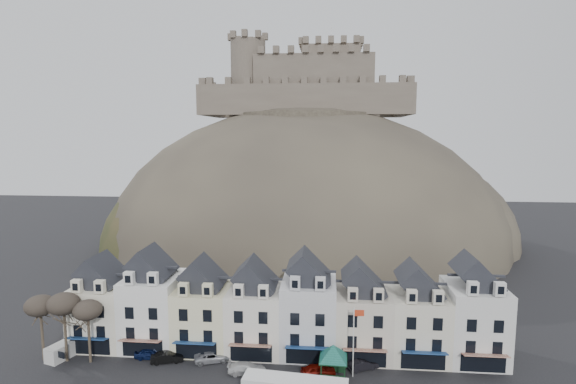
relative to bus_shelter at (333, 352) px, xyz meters
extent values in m
cube|color=white|center=(-30.27, 6.50, 0.89)|extent=(6.80, 8.00, 8.00)
cube|color=black|center=(-30.27, 6.50, 6.09)|extent=(6.80, 5.76, 2.80)
cube|color=white|center=(-31.77, 2.90, 5.79)|extent=(1.20, 0.80, 1.60)
cube|color=white|center=(-28.78, 2.90, 5.79)|extent=(1.20, 0.80, 1.60)
cube|color=black|center=(-30.27, 2.47, -1.81)|extent=(5.10, 0.06, 2.20)
cube|color=navy|center=(-30.27, 1.80, -0.51)|extent=(5.10, 1.29, 0.43)
cube|color=white|center=(-23.47, 6.50, 1.49)|extent=(6.80, 8.00, 9.20)
cube|color=black|center=(-23.47, 6.50, 7.29)|extent=(6.80, 5.76, 2.80)
cube|color=white|center=(-24.97, 2.90, 6.99)|extent=(1.20, 0.80, 1.60)
cube|color=white|center=(-21.98, 2.90, 6.99)|extent=(1.20, 0.80, 1.60)
cube|color=black|center=(-23.47, 2.47, -1.81)|extent=(5.10, 0.06, 2.20)
cube|color=maroon|center=(-23.47, 1.80, -0.51)|extent=(5.10, 1.29, 0.43)
cube|color=#F1EABA|center=(-16.67, 6.50, 0.89)|extent=(6.80, 8.00, 8.00)
cube|color=black|center=(-16.67, 6.50, 6.09)|extent=(6.80, 5.76, 2.80)
cube|color=#F1EABA|center=(-18.17, 2.90, 5.79)|extent=(1.20, 0.80, 1.60)
cube|color=#F1EABA|center=(-15.18, 2.90, 5.79)|extent=(1.20, 0.80, 1.60)
cube|color=black|center=(-16.67, 2.47, -1.81)|extent=(5.10, 0.06, 2.20)
cube|color=navy|center=(-16.67, 1.80, -0.51)|extent=(5.10, 1.29, 0.43)
cube|color=white|center=(-9.87, 6.50, 0.89)|extent=(6.80, 8.00, 8.00)
cube|color=black|center=(-9.87, 6.50, 6.09)|extent=(6.80, 5.76, 2.80)
cube|color=white|center=(-11.37, 2.90, 5.79)|extent=(1.20, 0.80, 1.60)
cube|color=white|center=(-8.38, 2.90, 5.79)|extent=(1.20, 0.80, 1.60)
cube|color=black|center=(-9.87, 2.47, -1.81)|extent=(5.10, 0.06, 2.20)
cube|color=maroon|center=(-9.87, 1.80, -0.51)|extent=(5.10, 1.29, 0.43)
cube|color=silver|center=(-3.07, 6.50, 1.49)|extent=(6.80, 8.00, 9.20)
cube|color=black|center=(-3.07, 6.50, 7.29)|extent=(6.80, 5.76, 2.80)
cube|color=silver|center=(-4.57, 2.90, 6.99)|extent=(1.20, 0.80, 1.60)
cube|color=silver|center=(-1.58, 2.90, 6.99)|extent=(1.20, 0.80, 1.60)
cube|color=black|center=(-3.07, 2.47, -1.81)|extent=(5.10, 0.06, 2.20)
cube|color=navy|center=(-3.07, 1.80, -0.51)|extent=(5.10, 1.29, 0.43)
cube|color=beige|center=(3.73, 6.50, 0.89)|extent=(6.80, 8.00, 8.00)
cube|color=black|center=(3.73, 6.50, 6.09)|extent=(6.80, 5.76, 2.80)
cube|color=beige|center=(2.23, 2.90, 5.79)|extent=(1.20, 0.80, 1.60)
cube|color=beige|center=(5.22, 2.90, 5.79)|extent=(1.20, 0.80, 1.60)
cube|color=black|center=(3.73, 2.47, -1.81)|extent=(5.10, 0.06, 2.20)
cube|color=maroon|center=(3.73, 1.80, -0.51)|extent=(5.10, 1.29, 0.43)
cube|color=beige|center=(10.53, 6.50, 0.89)|extent=(6.80, 8.00, 8.00)
cube|color=black|center=(10.53, 6.50, 6.09)|extent=(6.80, 5.76, 2.80)
cube|color=beige|center=(9.03, 2.90, 5.79)|extent=(1.20, 0.80, 1.60)
cube|color=beige|center=(12.02, 2.90, 5.79)|extent=(1.20, 0.80, 1.60)
cube|color=black|center=(10.53, 2.47, -1.81)|extent=(5.10, 0.06, 2.20)
cube|color=navy|center=(10.53, 1.80, -0.51)|extent=(5.10, 1.29, 0.43)
cube|color=silver|center=(17.33, 6.50, 1.49)|extent=(6.80, 8.00, 9.20)
cube|color=black|center=(17.33, 6.50, 7.29)|extent=(6.80, 5.76, 2.80)
cube|color=silver|center=(15.83, 2.90, 6.99)|extent=(1.20, 0.80, 1.60)
cube|color=silver|center=(18.82, 2.90, 6.99)|extent=(1.20, 0.80, 1.60)
cube|color=black|center=(17.33, 2.47, -1.81)|extent=(5.10, 0.06, 2.20)
cube|color=maroon|center=(17.33, 1.80, -0.51)|extent=(5.10, 1.29, 0.43)
ellipsoid|color=#38322B|center=(-6.47, 60.50, -3.11)|extent=(96.00, 76.00, 68.00)
ellipsoid|color=#29341A|center=(-28.47, 54.50, -3.11)|extent=(52.00, 44.00, 42.00)
ellipsoid|color=#38322B|center=(17.53, 64.50, -3.11)|extent=(56.00, 48.00, 46.00)
ellipsoid|color=#29341A|center=(-10.47, 46.50, -3.11)|extent=(40.00, 28.00, 28.00)
ellipsoid|color=#38322B|center=(3.53, 48.50, -3.11)|extent=(36.00, 28.00, 24.00)
cylinder|color=#38322B|center=(-6.47, 60.50, 27.89)|extent=(30.00, 30.00, 3.00)
cube|color=brown|center=(-6.47, 56.50, 32.39)|extent=(48.00, 2.20, 7.00)
cube|color=brown|center=(-6.47, 76.50, 32.39)|extent=(48.00, 2.20, 7.00)
cube|color=brown|center=(-30.47, 66.50, 32.39)|extent=(2.20, 22.00, 7.00)
cube|color=brown|center=(17.53, 66.50, 32.39)|extent=(2.20, 22.00, 7.00)
cube|color=brown|center=(-4.47, 66.50, 37.89)|extent=(28.00, 18.00, 10.00)
cube|color=brown|center=(-0.47, 68.50, 39.39)|extent=(14.00, 12.00, 13.00)
cylinder|color=brown|center=(-20.47, 62.50, 37.89)|extent=(8.40, 8.40, 18.00)
cylinder|color=silver|center=(-0.47, 68.50, 48.39)|extent=(0.16, 0.16, 5.00)
cylinder|color=#3B3225|center=(-35.47, 1.00, -0.24)|extent=(0.32, 0.32, 5.74)
ellipsoid|color=#383028|center=(-35.47, 1.00, 3.86)|extent=(3.61, 3.61, 2.54)
cylinder|color=#3B3225|center=(-32.47, 1.00, -0.10)|extent=(0.32, 0.32, 6.02)
ellipsoid|color=#383028|center=(-32.47, 1.00, 4.20)|extent=(3.78, 3.78, 2.67)
cylinder|color=#3B3225|center=(-29.47, 1.00, -0.38)|extent=(0.32, 0.32, 5.46)
ellipsoid|color=#383028|center=(-29.47, 1.00, 3.52)|extent=(3.43, 3.43, 2.42)
cube|color=silver|center=(-3.93, -5.74, -0.24)|extent=(10.68, 3.43, 0.24)
cube|color=black|center=(-1.23, 1.34, -1.97)|extent=(0.15, 0.15, 2.29)
cube|color=black|center=(1.34, 1.23, -1.97)|extent=(0.15, 0.15, 2.29)
cube|color=black|center=(-1.34, -1.23, -1.97)|extent=(0.15, 0.15, 2.29)
cube|color=black|center=(1.23, -1.34, -1.97)|extent=(0.15, 0.15, 2.29)
cube|color=black|center=(0.00, 0.00, -0.82)|extent=(3.28, 3.28, 0.11)
cone|color=#125041|center=(0.00, 0.00, 0.04)|extent=(6.31, 6.31, 1.72)
cylinder|color=silver|center=(2.26, 0.50, 1.02)|extent=(0.12, 0.12, 8.27)
cube|color=red|center=(2.83, 0.50, 4.54)|extent=(1.14, 0.04, 0.72)
cube|color=silver|center=(-33.38, 1.74, -2.17)|extent=(3.00, 4.49, 1.89)
cube|color=black|center=(-33.38, 1.74, -1.81)|extent=(1.65, 0.60, 0.81)
imported|color=#0D1842|center=(-22.47, 2.50, -2.45)|extent=(3.92, 1.67, 1.32)
imported|color=black|center=(-20.11, 1.74, -2.47)|extent=(4.11, 2.46, 1.28)
imported|color=#A3A4AA|center=(-14.67, 2.50, -2.50)|extent=(4.77, 3.41, 1.22)
imported|color=silver|center=(-9.90, 0.00, -2.46)|extent=(4.56, 1.97, 1.31)
imported|color=#610B05|center=(-1.67, 0.31, -2.43)|extent=(4.29, 2.49, 1.37)
imported|color=black|center=(3.53, 2.20, -2.50)|extent=(3.91, 2.70, 1.22)
camera|label=1|loc=(-0.84, -48.26, 24.60)|focal=28.00mm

